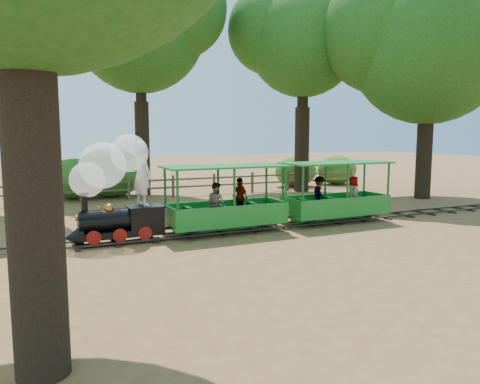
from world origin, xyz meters
name	(u,v)px	position (x,y,z in m)	size (l,w,h in m)	color
ground	(280,227)	(0.00, 0.00, 0.00)	(90.00, 90.00, 0.00)	#A37146
track	(280,225)	(0.00, 0.00, 0.07)	(22.00, 1.00, 0.10)	#3F3D3A
locomotive	(113,181)	(-5.00, 0.07, 1.66)	(2.55, 1.20, 2.93)	black
carriage_front	(226,206)	(-1.80, 0.00, 0.78)	(3.60, 1.47, 1.87)	#1B7E26
carriage_rear	(335,198)	(2.05, 0.02, 0.78)	(3.60, 1.47, 1.87)	#1B7E26
oak_nc	(138,20)	(-2.03, 9.58, 8.00)	(7.52, 6.62, 10.71)	#2D2116
oak_ne	(302,35)	(5.47, 7.57, 7.59)	(6.80, 5.99, 10.06)	#2D2116
oak_e	(428,37)	(8.97, 3.09, 6.98)	(8.43, 7.42, 10.01)	#2D2116
fence	(194,183)	(0.00, 8.00, 0.58)	(18.10, 0.10, 1.00)	brown
shrub_west	(75,179)	(-5.07, 9.30, 0.89)	(2.58, 1.98, 1.78)	#2D6B1E
shrub_mid_w	(110,173)	(-3.54, 9.30, 1.10)	(3.19, 2.45, 2.21)	#2D6B1E
shrub_mid_e	(296,171)	(6.28, 9.30, 0.82)	(2.36, 1.82, 1.64)	#2D6B1E
shrub_east	(337,170)	(9.00, 9.30, 0.82)	(2.36, 1.82, 1.64)	#2D6B1E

